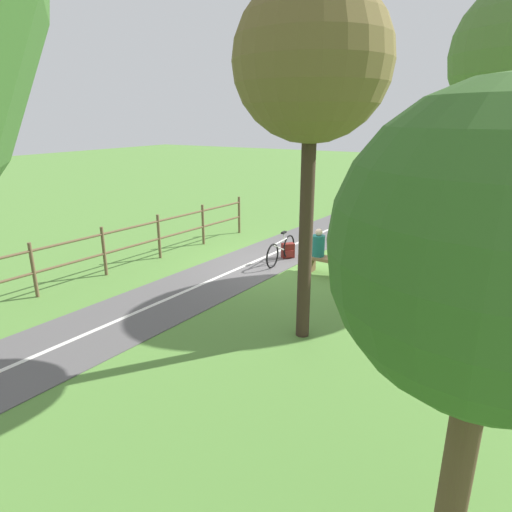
# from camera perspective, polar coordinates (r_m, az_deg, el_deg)

# --- Properties ---
(ground_plane) EXTENTS (80.00, 80.00, 0.00)m
(ground_plane) POSITION_cam_1_polar(r_m,az_deg,el_deg) (11.74, 3.75, -1.33)
(ground_plane) COLOR #548438
(paved_path) EXTENTS (5.62, 36.04, 0.02)m
(paved_path) POSITION_cam_1_polar(r_m,az_deg,el_deg) (9.40, -14.54, -6.83)
(paved_path) COLOR #565454
(paved_path) RESTS_ON ground_plane
(path_centre_line) EXTENTS (3.21, 31.86, 0.00)m
(path_centre_line) POSITION_cam_1_polar(r_m,az_deg,el_deg) (9.40, -14.54, -6.78)
(path_centre_line) COLOR silver
(path_centre_line) RESTS_ON paved_path
(bench) EXTENTS (1.66, 0.43, 0.45)m
(bench) POSITION_cam_1_polar(r_m,az_deg,el_deg) (11.09, 10.01, -1.03)
(bench) COLOR #937047
(bench) RESTS_ON ground_plane
(person_seated) EXTENTS (0.33, 0.33, 0.71)m
(person_seated) POSITION_cam_1_polar(r_m,az_deg,el_deg) (11.12, 8.16, 1.51)
(person_seated) COLOR #1E6B66
(person_seated) RESTS_ON bench
(bicycle) EXTENTS (0.08, 1.67, 0.85)m
(bicycle) POSITION_cam_1_polar(r_m,az_deg,el_deg) (11.91, 3.28, 0.75)
(bicycle) COLOR black
(bicycle) RESTS_ON ground_plane
(backpack) EXTENTS (0.39, 0.39, 0.43)m
(backpack) POSITION_cam_1_polar(r_m,az_deg,el_deg) (12.36, 4.20, 0.67)
(backpack) COLOR maroon
(backpack) RESTS_ON ground_plane
(fence_roadside) EXTENTS (1.73, 14.18, 1.25)m
(fence_roadside) POSITION_cam_1_polar(r_m,az_deg,el_deg) (10.67, -27.16, -1.12)
(fence_roadside) COLOR brown
(fence_roadside) RESTS_ON ground_plane
(tree_far_right) EXTENTS (2.46, 2.46, 5.86)m
(tree_far_right) POSITION_cam_1_polar(r_m,az_deg,el_deg) (7.30, 7.33, 23.65)
(tree_far_right) COLOR #38281E
(tree_far_right) RESTS_ON ground_plane
(tree_near_bench) EXTENTS (2.26, 2.26, 4.10)m
(tree_near_bench) POSITION_cam_1_polar(r_m,az_deg,el_deg) (3.34, 28.82, 0.23)
(tree_near_bench) COLOR brown
(tree_near_bench) RESTS_ON ground_plane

